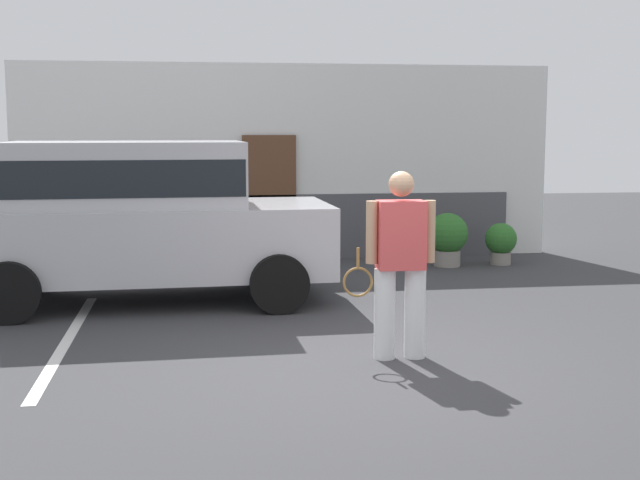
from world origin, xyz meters
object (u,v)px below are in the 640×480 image
object	(u,v)px
parked_suv	(139,213)
potted_plant_secondary	(501,242)
tennis_player_man	(400,263)
potted_plant_by_porch	(448,237)

from	to	relation	value
parked_suv	potted_plant_secondary	size ratio (longest dim) A/B	6.84
tennis_player_man	potted_plant_secondary	size ratio (longest dim) A/B	2.67
tennis_player_man	potted_plant_by_porch	xyz separation A→B (m)	(2.09, 5.29, -0.46)
tennis_player_man	potted_plant_by_porch	size ratio (longest dim) A/B	2.10
tennis_player_man	potted_plant_by_porch	distance (m)	5.71
potted_plant_by_porch	parked_suv	bearing A→B (deg)	-154.91
potted_plant_by_porch	potted_plant_secondary	bearing A→B (deg)	2.37
parked_suv	potted_plant_by_porch	size ratio (longest dim) A/B	5.39
parked_suv	potted_plant_by_porch	world-z (taller)	parked_suv
tennis_player_man	potted_plant_by_porch	bearing A→B (deg)	-110.11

